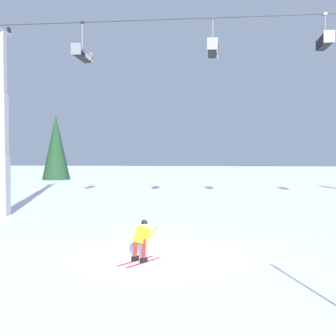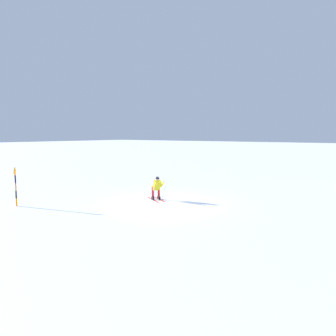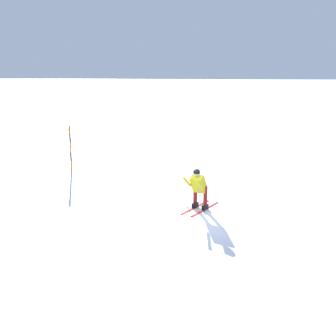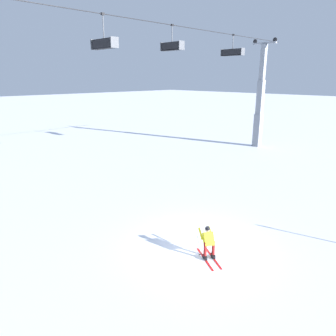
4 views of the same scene
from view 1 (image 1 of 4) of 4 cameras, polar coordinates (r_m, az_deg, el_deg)
The scene contains 7 objects.
ground_plane at distance 16.25m, azimuth -1.10°, elevation -11.08°, with size 260.00×260.00×0.00m, color white.
skier_carving_main at distance 15.26m, azimuth -3.33°, elevation -8.91°, with size 1.30×1.79×1.51m.
lift_tower_near at distance 28.13m, azimuth -20.40°, elevation 3.96°, with size 0.67×2.36×11.35m.
haul_cable at distance 26.41m, azimuth 14.20°, elevation 18.35°, with size 0.05×0.05×38.07m, color black.
chairlift_seat_nearest at distance 26.92m, azimuth -11.02°, elevation 14.12°, with size 0.61×2.38×2.16m.
chairlift_seat_second at distance 25.76m, azimuth 5.56°, elevation 14.92°, with size 0.61×2.25×2.07m.
chairlift_seat_middle at distance 26.41m, azimuth 19.23°, elevation 15.00°, with size 0.61×2.01×1.84m.
Camera 1 is at (2.10, -15.71, 3.58)m, focal length 47.77 mm.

